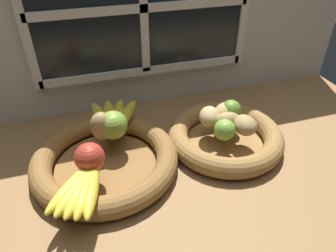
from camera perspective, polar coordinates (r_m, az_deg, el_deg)
ground_plane at (r=83.40cm, az=0.84°, el=-6.01°), size 140.00×90.00×3.00cm
back_wall at (r=94.79cm, az=-4.84°, el=19.55°), size 140.00×4.60×55.00cm
fruit_bowl_left at (r=78.51cm, az=-11.59°, el=-6.14°), size 36.40×36.40×5.40cm
fruit_bowl_right at (r=85.81cm, az=10.54°, el=-1.86°), size 31.49×31.49×5.40cm
apple_red_front at (r=70.25cm, az=-14.38°, el=-5.68°), size 6.77×6.77×6.77cm
apple_green_back at (r=78.52cm, az=-10.16°, el=0.17°), size 7.36×7.36×7.36cm
pear_brown at (r=78.40cm, az=-12.26°, el=-0.02°), size 5.94×5.63×7.71cm
banana_bunch_front at (r=66.94cm, az=-15.68°, el=-10.71°), size 13.33×17.97×2.95cm
banana_bunch_back at (r=85.22cm, az=-10.07°, el=1.63°), size 15.16×18.27×3.25cm
potato_small at (r=81.85cm, az=14.09°, el=0.18°), size 6.13×7.18×4.94cm
potato_large at (r=82.77cm, az=10.93°, el=1.03°), size 7.96×5.71×4.77cm
potato_oblong at (r=83.37cm, az=7.70°, el=1.79°), size 8.02×8.77×5.05cm
potato_back at (r=87.12cm, az=10.83°, el=2.86°), size 9.07×7.76×4.54cm
lime_near at (r=78.52cm, az=10.48°, el=-0.71°), size 5.48×5.48×5.48cm
lime_far at (r=86.93cm, az=11.65°, el=3.04°), size 5.48×5.48×5.48cm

